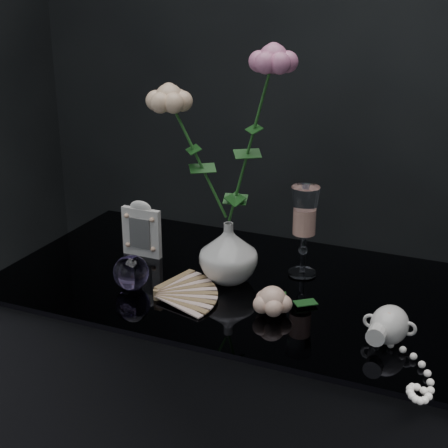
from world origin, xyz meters
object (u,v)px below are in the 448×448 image
at_px(picture_frame, 142,228).
at_px(paperweight, 131,272).
at_px(pearl_jar, 390,323).
at_px(wine_glass, 304,231).
at_px(loose_rose, 272,300).
at_px(vase, 228,252).

relative_size(picture_frame, paperweight, 1.80).
height_order(picture_frame, pearl_jar, picture_frame).
xyz_separation_m(wine_glass, loose_rose, (0.00, -0.21, -0.07)).
bearing_deg(loose_rose, vase, 133.70).
bearing_deg(paperweight, picture_frame, 112.74).
xyz_separation_m(vase, picture_frame, (-0.25, 0.05, 0.00)).
xyz_separation_m(vase, paperweight, (-0.17, -0.12, -0.03)).
bearing_deg(wine_glass, vase, -145.33).
bearing_deg(paperweight, pearl_jar, -0.02).
relative_size(picture_frame, pearl_jar, 0.55).
bearing_deg(picture_frame, pearl_jar, -14.75).
height_order(paperweight, loose_rose, paperweight).
distance_m(wine_glass, picture_frame, 0.39).
xyz_separation_m(picture_frame, paperweight, (0.07, -0.17, -0.03)).
distance_m(wine_glass, paperweight, 0.39).
bearing_deg(loose_rose, paperweight, 173.96).
height_order(loose_rose, pearl_jar, pearl_jar).
height_order(picture_frame, paperweight, picture_frame).
relative_size(vase, loose_rose, 0.78).
height_order(picture_frame, loose_rose, picture_frame).
relative_size(picture_frame, loose_rose, 0.80).
bearing_deg(pearl_jar, picture_frame, 165.86).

